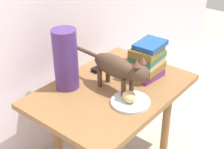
% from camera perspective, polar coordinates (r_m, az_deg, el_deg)
% --- Properties ---
extents(side_table, '(0.81, 0.57, 0.50)m').
position_cam_1_polar(side_table, '(1.67, 0.00, -4.43)').
color(side_table, olive).
rests_on(side_table, ground).
extents(plate, '(0.19, 0.19, 0.01)m').
position_cam_1_polar(plate, '(1.52, 3.30, -4.87)').
color(plate, silver).
rests_on(plate, side_table).
extents(bread_roll, '(0.09, 0.10, 0.05)m').
position_cam_1_polar(bread_roll, '(1.50, 3.06, -3.94)').
color(bread_roll, '#E0BC7A').
rests_on(bread_roll, plate).
extents(cat, '(0.11, 0.48, 0.23)m').
position_cam_1_polar(cat, '(1.54, 1.30, 1.17)').
color(cat, '#4C3828').
rests_on(cat, side_table).
extents(book_stack, '(0.19, 0.15, 0.20)m').
position_cam_1_polar(book_stack, '(1.70, 6.35, 2.64)').
color(book_stack, '#72337A').
rests_on(book_stack, side_table).
extents(green_vase, '(0.12, 0.12, 0.31)m').
position_cam_1_polar(green_vase, '(1.58, -8.23, 2.67)').
color(green_vase, '#4C2D72').
rests_on(green_vase, side_table).
extents(candle_jar, '(0.07, 0.07, 0.08)m').
position_cam_1_polar(candle_jar, '(1.88, 3.77, 3.46)').
color(candle_jar, silver).
rests_on(candle_jar, side_table).
extents(tv_remote, '(0.15, 0.05, 0.02)m').
position_cam_1_polar(tv_remote, '(1.81, -1.60, 1.43)').
color(tv_remote, black).
rests_on(tv_remote, side_table).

